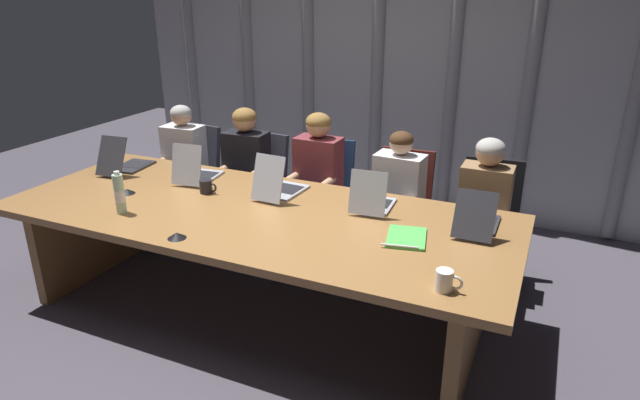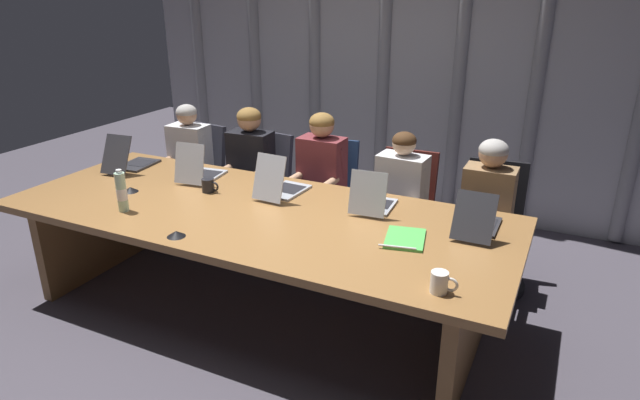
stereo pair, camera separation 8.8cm
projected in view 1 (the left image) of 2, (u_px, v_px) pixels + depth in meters
The scene contains 24 objects.
ground_plane at pixel (259, 310), 3.83m from camera, with size 10.41×10.41×0.00m, color #47424C.
conference_table at pixel (255, 233), 3.61m from camera, with size 3.37×1.34×0.76m.
curtain_backdrop at pixel (376, 49), 5.25m from camera, with size 5.21×0.17×3.13m.
laptop_left_end at pixel (126, 163), 4.32m from camera, with size 0.27×0.49×0.30m.
laptop_left_mid at pixel (197, 173), 4.08m from camera, with size 0.28×0.42×0.31m.
laptop_center at pixel (280, 187), 3.79m from camera, with size 0.25×0.45×0.32m.
laptop_right_mid at pixel (372, 201), 3.55m from camera, with size 0.26×0.38×0.30m.
laptop_right_end at pixel (477, 220), 3.26m from camera, with size 0.23×0.45×0.28m.
office_chair_left_end at pixel (191, 188), 5.14m from camera, with size 0.60×0.60×0.92m.
office_chair_left_mid at pixel (257, 199), 4.87m from camera, with size 0.60×0.60×0.92m.
office_chair_center at pixel (323, 210), 4.62m from camera, with size 0.60×0.60×0.93m.
office_chair_right_mid at pixel (398, 224), 4.37m from camera, with size 0.60×0.60×0.92m.
office_chair_right_end at pixel (485, 238), 4.11m from camera, with size 0.60×0.60×0.92m.
person_left_end at pixel (179, 162), 4.89m from camera, with size 0.39×0.56×1.15m.
person_left_mid at pixel (242, 168), 4.63m from camera, with size 0.40×0.56×1.18m.
person_center at pixel (314, 178), 4.37m from camera, with size 0.38×0.55×1.20m.
person_right_mid at pixel (394, 197), 4.13m from camera, with size 0.40×0.56×1.12m.
person_right_end at pixel (482, 208), 3.87m from camera, with size 0.37×0.55×1.14m.
water_bottle_primary at pixel (120, 194), 3.47m from camera, with size 0.07×0.07×0.28m.
coffee_mug_near at pixel (206, 186), 3.84m from camera, with size 0.13×0.09×0.10m.
coffee_mug_far at pixel (445, 281), 2.59m from camera, with size 0.13×0.08×0.11m.
conference_mic_left_side at pixel (127, 191), 3.84m from camera, with size 0.11×0.11×0.04m, color black.
conference_mic_middle at pixel (177, 235), 3.15m from camera, with size 0.11×0.11×0.04m, color black.
spiral_notepad at pixel (406, 238), 3.15m from camera, with size 0.28×0.34×0.03m.
Camera 1 is at (1.74, -2.81, 2.12)m, focal length 30.55 mm.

